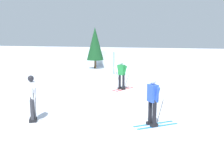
% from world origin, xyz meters
% --- Properties ---
extents(ground_plane, '(120.00, 120.00, 0.00)m').
position_xyz_m(ground_plane, '(0.00, 0.00, 0.00)').
color(ground_plane, silver).
extents(far_snow_ridge, '(80.00, 9.61, 1.61)m').
position_xyz_m(far_snow_ridge, '(0.00, 20.96, 0.80)').
color(far_snow_ridge, silver).
rests_on(far_snow_ridge, ground).
extents(skier_white, '(1.56, 1.14, 1.71)m').
position_xyz_m(skier_white, '(-3.46, -1.13, 0.92)').
color(skier_white, silver).
rests_on(skier_white, ground).
extents(skier_green, '(0.96, 1.62, 1.71)m').
position_xyz_m(skier_green, '(-2.05, 5.59, 0.92)').
color(skier_green, red).
rests_on(skier_green, ground).
extents(skier_blue, '(1.45, 1.33, 1.71)m').
position_xyz_m(skier_blue, '(0.75, -0.24, 0.92)').
color(skier_blue, '#237AC6').
rests_on(skier_blue, ground).
extents(trail_marker_pole, '(0.07, 0.07, 1.85)m').
position_xyz_m(trail_marker_pole, '(-4.45, 11.57, 0.93)').
color(trail_marker_pole, '#1E56AD').
rests_on(trail_marker_pole, ground).
extents(conifer_far_left, '(1.63, 1.63, 3.98)m').
position_xyz_m(conifer_far_left, '(-7.42, 14.84, 2.40)').
color(conifer_far_left, '#513823').
rests_on(conifer_far_left, ground).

